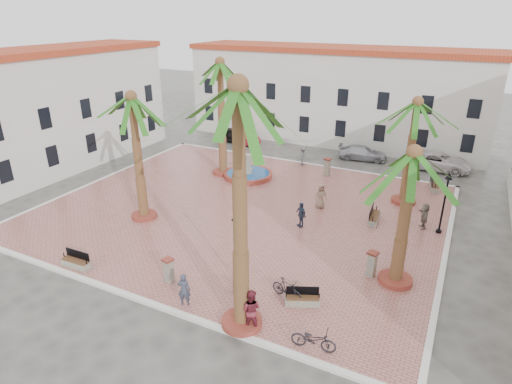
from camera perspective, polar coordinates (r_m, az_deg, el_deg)
ground at (r=29.60m, az=-1.73°, el=-2.51°), size 120.00×120.00×0.00m
plaza at (r=29.57m, az=-1.73°, el=-2.38°), size 26.00×22.00×0.15m
kerb_n at (r=38.87m, az=6.01°, el=3.87°), size 26.30×0.30×0.16m
kerb_s at (r=21.90m, az=-15.92°, el=-13.38°), size 26.30×0.30×0.16m
kerb_e at (r=26.65m, az=23.93°, el=-7.58°), size 0.30×22.30×0.16m
kerb_w at (r=37.10m, az=-19.70°, el=1.65°), size 0.30×22.30×0.16m
building_north at (r=45.98m, az=10.41°, el=12.67°), size 30.40×7.40×9.50m
building_west at (r=40.26m, az=-26.73°, el=9.54°), size 6.40×24.40×10.00m
fountain at (r=35.05m, az=-1.06°, el=2.43°), size 3.95×3.95×2.04m
palm_nw at (r=34.06m, az=-4.78°, el=15.29°), size 5.67×5.67×9.42m
palm_sw at (r=27.04m, az=-16.13°, el=10.29°), size 5.33×5.33×8.31m
palm_s at (r=15.31m, az=-2.35°, el=10.16°), size 5.79×5.79×10.65m
palm_e at (r=20.50m, az=20.03°, el=2.65°), size 5.50×5.50×7.20m
palm_ne at (r=30.42m, az=20.54°, el=9.57°), size 5.52×5.52×7.53m
bench_s at (r=24.96m, az=-22.86°, el=-8.67°), size 1.70×0.57×0.89m
bench_se at (r=20.57m, az=6.21°, el=-14.11°), size 1.68×1.12×0.85m
bench_e at (r=28.71m, az=15.45°, el=-3.31°), size 0.71×1.87×0.97m
bench_ne at (r=35.35m, az=22.61°, el=0.78°), size 0.90×1.98×1.01m
lamppost_s at (r=20.85m, az=-2.69°, el=-5.83°), size 0.41×0.41×3.78m
lamppost_e at (r=27.73m, az=24.00°, el=-0.09°), size 0.43×0.43×3.92m
bollard_se at (r=22.10m, az=-11.56°, el=-10.15°), size 0.58×0.58×1.33m
bollard_n at (r=35.73m, az=9.46°, el=3.35°), size 0.60×0.60×1.47m
bollard_e at (r=22.89m, az=15.19°, el=-9.18°), size 0.60×0.60×1.39m
litter_bin at (r=21.20m, az=-2.63°, el=-12.44°), size 0.33×0.33×0.64m
cyclist_a at (r=20.35m, az=-9.57°, el=-12.71°), size 0.71×0.59×1.66m
bicycle_a at (r=18.25m, az=7.69°, el=-18.88°), size 1.92×0.89×0.97m
cyclist_b at (r=18.78m, az=-0.70°, el=-15.38°), size 1.05×0.89×1.89m
bicycle_b at (r=20.70m, az=4.17°, el=-12.78°), size 1.80×0.90×1.04m
pedestrian_fountain_a at (r=29.68m, az=8.62°, el=-0.53°), size 1.02×0.96×1.76m
pedestrian_fountain_b at (r=27.00m, az=6.01°, el=-2.99°), size 1.02×0.87×1.65m
pedestrian_north at (r=37.91m, az=6.30°, el=4.84°), size 0.83×1.21×1.71m
pedestrian_east at (r=28.63m, az=21.53°, el=-2.99°), size 0.91×1.61×1.65m
car_black at (r=45.12m, az=-2.76°, el=7.56°), size 4.41×1.97×1.47m
car_red at (r=44.95m, az=-1.89°, el=7.48°), size 4.55×2.96×1.42m
car_silver at (r=40.82m, az=14.03°, el=5.07°), size 4.63×2.47×1.28m
car_white at (r=40.18m, az=23.04°, el=3.79°), size 5.55×2.63×1.53m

